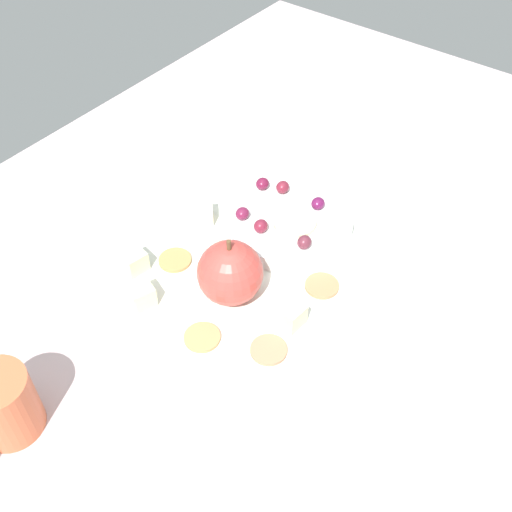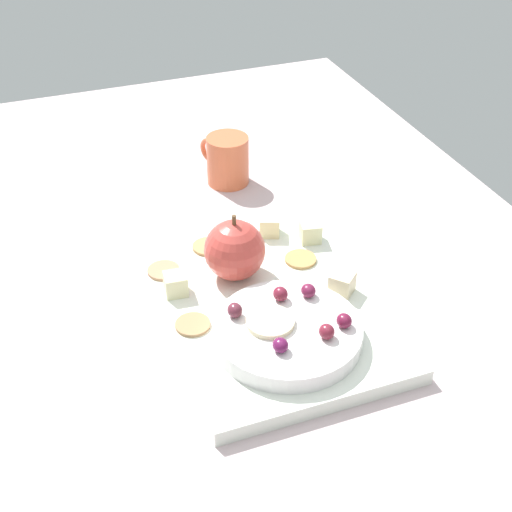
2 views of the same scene
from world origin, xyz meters
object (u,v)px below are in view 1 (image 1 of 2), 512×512
object	(u,v)px
cheese_cube_3	(142,295)
cheese_cube_0	(291,315)
apple_whole	(230,273)
cheese_cube_2	(134,261)
grape_5	(262,184)
cracker_3	(322,286)
grape_0	(261,226)
grape_2	(318,203)
grape_4	(283,187)
cracker_1	(269,350)
platter	(249,264)
serving_dish	(288,221)
cracker_2	(202,337)
cup	(3,406)
apple_slice_0	(295,223)
cracker_0	(175,260)
grape_1	(242,213)
grape_3	(304,242)
cheese_cube_1	(203,213)

from	to	relation	value
cheese_cube_3	cheese_cube_0	bearing A→B (deg)	-62.49
apple_whole	cheese_cube_2	distance (cm)	12.71
grape_5	cracker_3	bearing A→B (deg)	-118.84
grape_0	grape_2	world-z (taller)	grape_0
cheese_cube_0	grape_0	size ratio (longest dim) A/B	1.42
grape_0	grape_4	world-z (taller)	same
cracker_1	platter	bearing A→B (deg)	46.38
serving_dish	grape_5	xyz separation A→B (cm)	(2.21, 5.77, 1.85)
cracker_2	grape_2	size ratio (longest dim) A/B	2.17
platter	cracker_3	world-z (taller)	cracker_3
cup	cheese_cube_0	bearing A→B (deg)	-30.35
cracker_3	cup	world-z (taller)	cup
platter	cup	size ratio (longest dim) A/B	3.76
apple_whole	apple_slice_0	xyz separation A→B (cm)	(12.53, -0.23, -1.36)
cheese_cube_0	cracker_3	bearing A→B (deg)	1.16
cracker_0	grape_5	xyz separation A→B (cm)	(15.64, -1.67, 2.72)
grape_1	cheese_cube_0	bearing A→B (deg)	-122.31
cracker_2	grape_5	distance (cm)	24.30
cracker_0	cracker_1	world-z (taller)	same
cracker_2	grape_4	bearing A→B (deg)	14.51
cracker_0	apple_slice_0	distance (cm)	15.59
platter	cup	bearing A→B (deg)	169.75
cheese_cube_2	cheese_cube_0	bearing A→B (deg)	-76.84
cracker_3	apple_slice_0	xyz separation A→B (cm)	(5.05, 7.53, 2.22)
grape_0	grape_3	xyz separation A→B (cm)	(0.91, -5.85, -0.00)
grape_1	grape_3	xyz separation A→B (cm)	(0.41, -9.14, 0.06)
cheese_cube_1	cheese_cube_2	bearing A→B (deg)	175.38
cheese_cube_1	grape_0	world-z (taller)	grape_0
cracker_0	cracker_1	size ratio (longest dim) A/B	1.00
cup	platter	bearing A→B (deg)	-10.25
apple_whole	grape_3	size ratio (longest dim) A/B	4.05
cheese_cube_3	cracker_2	world-z (taller)	cheese_cube_3
platter	grape_0	bearing A→B (deg)	8.77
cheese_cube_1	cracker_3	world-z (taller)	cheese_cube_1
apple_whole	serving_dish	bearing A→B (deg)	6.15
grape_4	grape_3	bearing A→B (deg)	-130.24
cheese_cube_3	grape_3	distance (cm)	20.16
cracker_0	cheese_cube_3	bearing A→B (deg)	-167.87
grape_1	grape_2	size ratio (longest dim) A/B	1.00
cracker_2	cracker_0	bearing A→B (deg)	56.27
grape_1	cheese_cube_2	bearing A→B (deg)	154.91
cheese_cube_1	grape_4	xyz separation A→B (cm)	(8.92, -6.32, 1.63)
cracker_0	grape_1	bearing A→B (deg)	-18.79
grape_5	apple_slice_0	distance (cm)	8.13
cheese_cube_2	grape_2	xyz separation A→B (cm)	(20.63, -12.69, 1.56)
cracker_3	grape_3	world-z (taller)	grape_3
cracker_0	grape_5	bearing A→B (deg)	-6.10
grape_3	cheese_cube_3	bearing A→B (deg)	147.51
cheese_cube_0	apple_slice_0	world-z (taller)	same
cracker_0	grape_0	bearing A→B (deg)	-36.09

